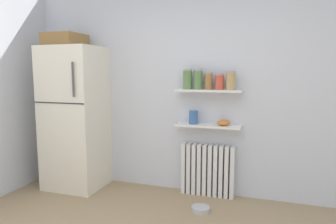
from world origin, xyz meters
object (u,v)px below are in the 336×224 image
(storage_jar_2, at_px, (209,81))
(pet_food_bowl, at_px, (201,209))
(storage_jar_0, at_px, (188,79))
(storage_jar_1, at_px, (198,80))
(refrigerator, at_px, (75,115))
(vase, at_px, (193,117))
(storage_jar_3, at_px, (220,82))
(radiator, at_px, (208,170))
(shelf_bowl, at_px, (223,123))
(storage_jar_4, at_px, (231,81))

(storage_jar_2, bearing_deg, pet_food_bowl, -87.42)
(storage_jar_0, xyz_separation_m, storage_jar_1, (0.13, -0.00, -0.00))
(refrigerator, height_order, storage_jar_0, refrigerator)
(refrigerator, xyz_separation_m, vase, (1.52, 0.20, 0.02))
(storage_jar_0, height_order, storage_jar_2, storage_jar_0)
(refrigerator, relative_size, pet_food_bowl, 9.89)
(storage_jar_1, distance_m, storage_jar_3, 0.25)
(radiator, xyz_separation_m, vase, (-0.18, -0.03, 0.65))
(shelf_bowl, bearing_deg, storage_jar_1, -180.00)
(storage_jar_0, height_order, vase, storage_jar_0)
(radiator, xyz_separation_m, storage_jar_3, (0.13, -0.03, 1.07))
(storage_jar_1, height_order, pet_food_bowl, storage_jar_1)
(storage_jar_4, bearing_deg, storage_jar_2, -180.00)
(refrigerator, distance_m, pet_food_bowl, 1.96)
(radiator, distance_m, vase, 0.67)
(radiator, height_order, storage_jar_3, storage_jar_3)
(storage_jar_0, bearing_deg, vase, -0.00)
(storage_jar_1, xyz_separation_m, storage_jar_2, (0.13, 0.00, -0.02))
(storage_jar_0, xyz_separation_m, shelf_bowl, (0.43, -0.00, -0.50))
(vase, bearing_deg, refrigerator, -172.35)
(storage_jar_2, relative_size, storage_jar_3, 1.08)
(shelf_bowl, bearing_deg, refrigerator, -173.81)
(radiator, bearing_deg, pet_food_bowl, -87.58)
(storage_jar_0, distance_m, storage_jar_3, 0.38)
(storage_jar_3, distance_m, vase, 0.52)
(storage_jar_1, relative_size, storage_jar_3, 1.25)
(storage_jar_2, height_order, shelf_bowl, storage_jar_2)
(storage_jar_3, bearing_deg, refrigerator, -173.62)
(storage_jar_3, bearing_deg, pet_food_bowl, -103.74)
(refrigerator, distance_m, radiator, 1.82)
(radiator, distance_m, storage_jar_0, 1.13)
(storage_jar_2, xyz_separation_m, pet_food_bowl, (0.02, -0.44, -1.37))
(radiator, relative_size, vase, 3.99)
(refrigerator, relative_size, storage_jar_0, 8.34)
(storage_jar_0, xyz_separation_m, storage_jar_2, (0.25, -0.00, -0.02))
(storage_jar_0, distance_m, storage_jar_2, 0.25)
(radiator, bearing_deg, refrigerator, -172.15)
(storage_jar_1, distance_m, storage_jar_4, 0.38)
(refrigerator, height_order, storage_jar_4, refrigerator)
(shelf_bowl, bearing_deg, radiator, 170.66)
(refrigerator, height_order, shelf_bowl, refrigerator)
(storage_jar_3, relative_size, vase, 1.16)
(storage_jar_4, xyz_separation_m, pet_food_bowl, (-0.23, -0.44, -1.37))
(refrigerator, relative_size, shelf_bowl, 13.04)
(storage_jar_3, xyz_separation_m, shelf_bowl, (0.06, 0.00, -0.47))
(storage_jar_3, xyz_separation_m, pet_food_bowl, (-0.11, -0.44, -1.36))
(storage_jar_0, height_order, storage_jar_1, storage_jar_0)
(radiator, xyz_separation_m, storage_jar_0, (-0.25, -0.03, 1.10))
(vase, bearing_deg, storage_jar_1, -0.00)
(refrigerator, relative_size, storage_jar_3, 10.66)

